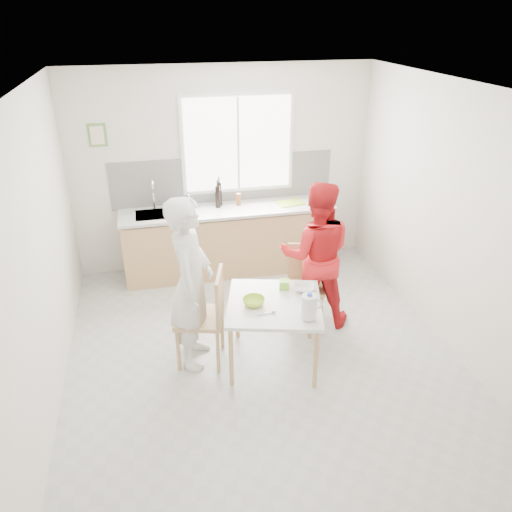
# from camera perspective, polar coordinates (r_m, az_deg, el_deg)

# --- Properties ---
(ground) EXTENTS (4.50, 4.50, 0.00)m
(ground) POSITION_cam_1_polar(r_m,az_deg,el_deg) (5.41, 0.65, -11.08)
(ground) COLOR #B7B7B2
(ground) RESTS_ON ground
(room_shell) EXTENTS (4.50, 4.50, 4.50)m
(room_shell) POSITION_cam_1_polar(r_m,az_deg,el_deg) (4.59, 0.75, 5.40)
(room_shell) COLOR silver
(room_shell) RESTS_ON ground
(window) EXTENTS (1.50, 0.06, 1.30)m
(window) POSITION_cam_1_polar(r_m,az_deg,el_deg) (6.70, -2.08, 12.69)
(window) COLOR white
(window) RESTS_ON room_shell
(backsplash) EXTENTS (3.00, 0.02, 0.65)m
(backsplash) POSITION_cam_1_polar(r_m,az_deg,el_deg) (6.81, -3.71, 8.72)
(backsplash) COLOR white
(backsplash) RESTS_ON room_shell
(picture_frame) EXTENTS (0.22, 0.03, 0.28)m
(picture_frame) POSITION_cam_1_polar(r_m,az_deg,el_deg) (6.57, -17.69, 13.02)
(picture_frame) COLOR #5C8B3F
(picture_frame) RESTS_ON room_shell
(kitchen_counter) EXTENTS (2.84, 0.64, 1.37)m
(kitchen_counter) POSITION_cam_1_polar(r_m,az_deg,el_deg) (6.83, -3.15, 1.54)
(kitchen_counter) COLOR tan
(kitchen_counter) RESTS_ON ground
(dining_table) EXTENTS (1.12, 1.12, 0.70)m
(dining_table) POSITION_cam_1_polar(r_m,az_deg,el_deg) (4.97, 2.09, -6.02)
(dining_table) COLOR white
(dining_table) RESTS_ON ground
(chair_left) EXTENTS (0.57, 0.57, 1.01)m
(chair_left) POSITION_cam_1_polar(r_m,az_deg,el_deg) (5.05, -5.64, -6.54)
(chair_left) COLOR tan
(chair_left) RESTS_ON ground
(chair_far) EXTENTS (0.51, 0.51, 0.91)m
(chair_far) POSITION_cam_1_polar(r_m,az_deg,el_deg) (5.75, 5.62, -2.76)
(chair_far) COLOR tan
(chair_far) RESTS_ON ground
(person_white) EXTENTS (0.58, 0.74, 1.79)m
(person_white) POSITION_cam_1_polar(r_m,az_deg,el_deg) (4.89, -7.42, -3.16)
(person_white) COLOR white
(person_white) RESTS_ON ground
(person_red) EXTENTS (0.96, 0.83, 1.69)m
(person_red) POSITION_cam_1_polar(r_m,az_deg,el_deg) (5.56, 6.85, 0.11)
(person_red) COLOR red
(person_red) RESTS_ON ground
(bowl_green) EXTENTS (0.27, 0.27, 0.07)m
(bowl_green) POSITION_cam_1_polar(r_m,az_deg,el_deg) (4.87, -0.25, -5.23)
(bowl_green) COLOR #AAD932
(bowl_green) RESTS_ON dining_table
(bowl_white) EXTENTS (0.28, 0.28, 0.06)m
(bowl_white) POSITION_cam_1_polar(r_m,az_deg,el_deg) (5.14, 5.48, -3.62)
(bowl_white) COLOR silver
(bowl_white) RESTS_ON dining_table
(milk_jug) EXTENTS (0.20, 0.15, 0.26)m
(milk_jug) POSITION_cam_1_polar(r_m,az_deg,el_deg) (4.63, 6.14, -5.73)
(milk_jug) COLOR white
(milk_jug) RESTS_ON dining_table
(green_box) EXTENTS (0.12, 0.12, 0.09)m
(green_box) POSITION_cam_1_polar(r_m,az_deg,el_deg) (5.15, 3.25, -3.26)
(green_box) COLOR #84D731
(green_box) RESTS_ON dining_table
(spoon) EXTENTS (0.16, 0.03, 0.01)m
(spoon) POSITION_cam_1_polar(r_m,az_deg,el_deg) (4.74, 1.12, -6.59)
(spoon) COLOR #A5A5AA
(spoon) RESTS_ON dining_table
(cutting_board) EXTENTS (0.39, 0.32, 0.01)m
(cutting_board) POSITION_cam_1_polar(r_m,az_deg,el_deg) (6.81, 3.95, 6.07)
(cutting_board) COLOR #99C32D
(cutting_board) RESTS_ON kitchen_counter
(wine_bottle_a) EXTENTS (0.07, 0.07, 0.32)m
(wine_bottle_a) POSITION_cam_1_polar(r_m,az_deg,el_deg) (6.70, -4.21, 7.10)
(wine_bottle_a) COLOR black
(wine_bottle_a) RESTS_ON kitchen_counter
(wine_bottle_b) EXTENTS (0.07, 0.07, 0.30)m
(wine_bottle_b) POSITION_cam_1_polar(r_m,az_deg,el_deg) (6.63, -4.41, 6.79)
(wine_bottle_b) COLOR black
(wine_bottle_b) RESTS_ON kitchen_counter
(jar_amber) EXTENTS (0.06, 0.06, 0.16)m
(jar_amber) POSITION_cam_1_polar(r_m,az_deg,el_deg) (6.72, -2.01, 6.50)
(jar_amber) COLOR #984F21
(jar_amber) RESTS_ON kitchen_counter
(soap_bottle) EXTENTS (0.10, 0.10, 0.20)m
(soap_bottle) POSITION_cam_1_polar(r_m,az_deg,el_deg) (6.63, -7.65, 6.15)
(soap_bottle) COLOR #999999
(soap_bottle) RESTS_ON kitchen_counter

